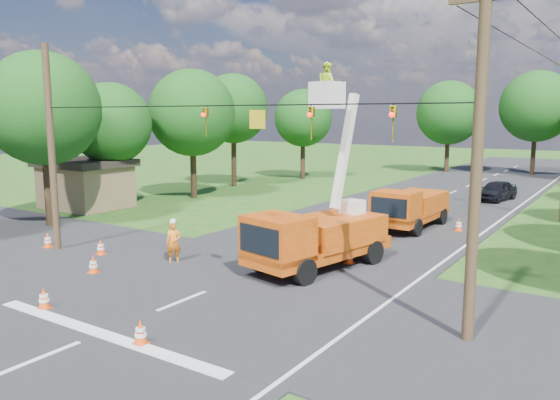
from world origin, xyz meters
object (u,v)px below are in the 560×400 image
Objects in this scene: pole_left at (51,149)px; tree_left_f at (303,118)px; traffic_cone_5 at (101,247)px; tree_left_c at (111,124)px; traffic_cone_7 at (459,225)px; traffic_cone_2 at (349,255)px; tree_left_d at (192,113)px; tree_far_a at (449,113)px; distant_car at (496,191)px; traffic_cone_6 at (48,240)px; shed at (86,183)px; pole_right_near at (478,150)px; ground_worker at (174,242)px; traffic_cone_4 at (93,264)px; traffic_cone_0 at (44,298)px; tree_left_b at (43,109)px; bucket_truck at (317,228)px; traffic_cone_3 at (383,235)px; traffic_cone_1 at (140,332)px; tree_left_e at (233,109)px; second_truck at (410,207)px; tree_far_b at (537,106)px.

pole_left is 1.07× the size of tree_left_f.
traffic_cone_5 is 0.09× the size of tree_left_c.
traffic_cone_2 is at bearing -102.28° from traffic_cone_7.
pole_left is 16.06m from tree_left_d.
traffic_cone_2 is 0.07× the size of tree_far_a.
distant_car is at bearing 30.01° from tree_left_d.
shed reaches higher than traffic_cone_6.
ground_worker is at bearing 173.73° from pole_right_near.
ground_worker is 15.67m from tree_left_c.
traffic_cone_2 is 10.02m from traffic_cone_4.
ground_worker is 0.40× the size of distant_car.
traffic_cone_0 is 0.08× the size of tree_left_b.
traffic_cone_2 is (0.76, 1.36, -1.30)m from bucket_truck.
traffic_cone_5 is at bearing -92.85° from tree_far_a.
traffic_cone_0 is 15.21m from traffic_cone_3.
tree_far_a is (5.18, 43.03, 5.83)m from traffic_cone_6.
distant_car is 0.46× the size of pole_left.
ground_worker reaches higher than distant_car.
pole_right_near reaches higher than tree_left_d.
tree_left_c reaches higher than traffic_cone_0.
tree_left_e is at bearing 123.97° from traffic_cone_1.
shed is at bearing -179.65° from bucket_truck.
distant_car is 0.52× the size of tree_left_c.
tree_left_b is (-23.00, 3.00, 1.20)m from pole_right_near.
traffic_cone_6 is (-12.26, -9.47, 0.00)m from traffic_cone_3.
tree_far_a reaches higher than second_truck.
tree_left_d is at bearing 129.32° from traffic_cone_1.
traffic_cone_3 is 0.08× the size of pole_left.
second_truck is at bearing -161.58° from traffic_cone_7.
second_truck reaches higher than traffic_cone_6.
traffic_cone_5 is 0.07× the size of pole_right_near.
distant_car is 0.42× the size of pole_right_near.
traffic_cone_0 is 1.00× the size of traffic_cone_3.
ground_worker is 12.92m from pole_right_near.
pole_right_near is 18.01m from pole_left.
traffic_cone_5 is at bearing -18.92° from tree_left_b.
ground_worker is (-5.64, -11.80, -0.31)m from second_truck.
pole_left is at bearing 142.74° from traffic_cone_0.
traffic_cone_4 and traffic_cone_7 have the same top height.
ground_worker is at bearing -98.62° from tree_far_b.
tree_left_c reaches higher than ground_worker.
traffic_cone_4 is at bearing -97.10° from distant_car.
traffic_cone_4 is 1.00× the size of traffic_cone_6.
tree_left_b is at bearing -87.61° from tree_left_d.
tree_left_b is at bearing 161.08° from traffic_cone_5.
tree_left_d is at bearing 120.89° from traffic_cone_0.
traffic_cone_1 is at bearing -38.10° from tree_left_c.
tree_left_e is at bearing 104.42° from tree_left_d.
tree_left_c reaches higher than traffic_cone_3.
tree_far_b is at bearing 100.76° from bucket_truck.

